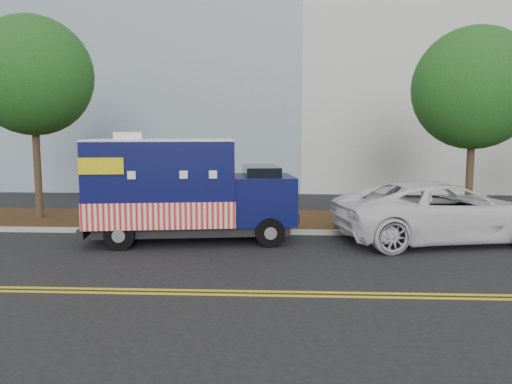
{
  "coord_description": "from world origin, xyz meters",
  "views": [
    {
      "loc": [
        0.93,
        -14.4,
        3.27
      ],
      "look_at": [
        0.18,
        0.6,
        1.47
      ],
      "focal_mm": 35.0,
      "sensor_mm": 36.0,
      "label": 1
    }
  ],
  "objects": [
    {
      "name": "food_truck",
      "position": [
        -2.07,
        0.27,
        1.48
      ],
      "size": [
        6.47,
        3.15,
        3.28
      ],
      "rotation": [
        0.0,
        0.0,
        0.14
      ],
      "color": "black",
      "rests_on": "ground"
    },
    {
      "name": "centerline_near",
      "position": [
        0.0,
        -4.45,
        0.01
      ],
      "size": [
        120.0,
        0.1,
        0.01
      ],
      "primitive_type": "cube",
      "color": "gold",
      "rests_on": "ground"
    },
    {
      "name": "white_car",
      "position": [
        5.81,
        0.64,
        0.9
      ],
      "size": [
        7.0,
        4.34,
        1.81
      ],
      "primitive_type": "imported",
      "rotation": [
        0.0,
        0.0,
        1.79
      ],
      "color": "white",
      "rests_on": "ground"
    },
    {
      "name": "mulch_strip",
      "position": [
        0.0,
        3.5,
        0.07
      ],
      "size": [
        120.0,
        4.0,
        0.15
      ],
      "primitive_type": "cube",
      "color": "black",
      "rests_on": "ground"
    },
    {
      "name": "tree_a",
      "position": [
        -7.94,
        3.3,
        5.26
      ],
      "size": [
        4.25,
        4.25,
        7.39
      ],
      "color": "#38281C",
      "rests_on": "ground"
    },
    {
      "name": "ground",
      "position": [
        0.0,
        0.0,
        0.0
      ],
      "size": [
        120.0,
        120.0,
        0.0
      ],
      "primitive_type": "plane",
      "color": "black",
      "rests_on": "ground"
    },
    {
      "name": "curb",
      "position": [
        0.0,
        1.4,
        0.07
      ],
      "size": [
        120.0,
        0.18,
        0.15
      ],
      "primitive_type": "cube",
      "color": "#9E9E99",
      "rests_on": "ground"
    },
    {
      "name": "centerline_far",
      "position": [
        0.0,
        -4.7,
        0.01
      ],
      "size": [
        120.0,
        0.1,
        0.01
      ],
      "primitive_type": "cube",
      "color": "gold",
      "rests_on": "ground"
    },
    {
      "name": "tree_c",
      "position": [
        7.57,
        3.45,
        4.77
      ],
      "size": [
        4.21,
        4.21,
        6.89
      ],
      "color": "#38281C",
      "rests_on": "ground"
    },
    {
      "name": "sign_post",
      "position": [
        -1.3,
        1.98,
        1.2
      ],
      "size": [
        0.06,
        0.06,
        2.4
      ],
      "primitive_type": "cube",
      "color": "#473828",
      "rests_on": "ground"
    }
  ]
}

